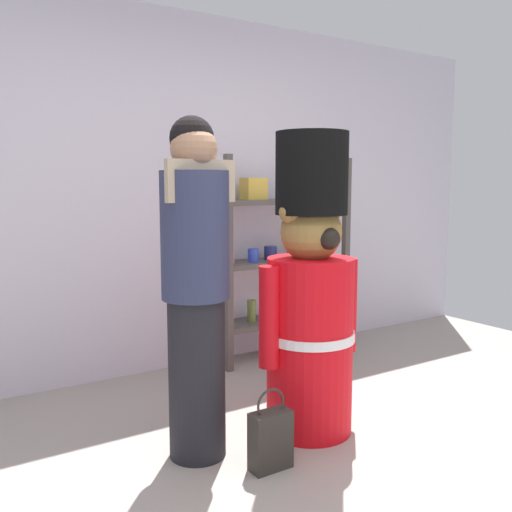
# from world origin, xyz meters

# --- Properties ---
(ground_plane) EXTENTS (6.40, 6.40, 0.00)m
(ground_plane) POSITION_xyz_m (0.00, 0.00, 0.00)
(ground_plane) COLOR #9E9389
(back_wall) EXTENTS (6.40, 0.12, 2.60)m
(back_wall) POSITION_xyz_m (0.00, 2.20, 1.30)
(back_wall) COLOR silver
(back_wall) RESTS_ON ground_plane
(merchandise_shelf) EXTENTS (1.17, 0.35, 1.58)m
(merchandise_shelf) POSITION_xyz_m (0.95, 1.98, 0.81)
(merchandise_shelf) COLOR #4C4742
(merchandise_shelf) RESTS_ON ground_plane
(teddy_bear_guard) EXTENTS (0.65, 0.49, 1.64)m
(teddy_bear_guard) POSITION_xyz_m (0.28, 0.73, 0.74)
(teddy_bear_guard) COLOR red
(teddy_bear_guard) RESTS_ON ground_plane
(person_shopper) EXTENTS (0.35, 0.33, 1.69)m
(person_shopper) POSITION_xyz_m (-0.38, 0.80, 0.89)
(person_shopper) COLOR black
(person_shopper) RESTS_ON ground_plane
(shopping_bag) EXTENTS (0.20, 0.10, 0.40)m
(shopping_bag) POSITION_xyz_m (-0.15, 0.48, 0.15)
(shopping_bag) COLOR #332D28
(shopping_bag) RESTS_ON ground_plane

